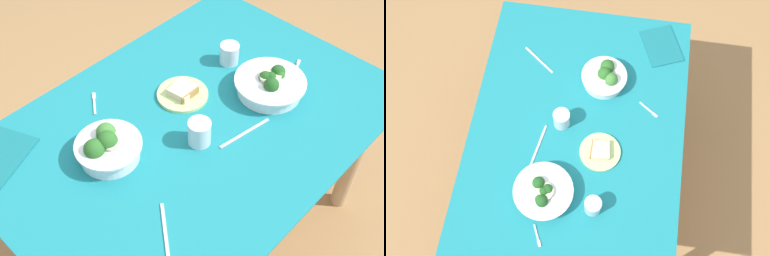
# 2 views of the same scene
# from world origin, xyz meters

# --- Properties ---
(ground_plane) EXTENTS (6.00, 6.00, 0.00)m
(ground_plane) POSITION_xyz_m (0.00, 0.00, 0.00)
(ground_plane) COLOR #9E7547
(dining_table) EXTENTS (1.39, 0.97, 0.71)m
(dining_table) POSITION_xyz_m (0.00, 0.00, 0.60)
(dining_table) COLOR #197A84
(dining_table) RESTS_ON ground_plane
(broccoli_bowl_far) EXTENTS (0.21, 0.21, 0.11)m
(broccoli_bowl_far) POSITION_xyz_m (-0.29, 0.09, 0.75)
(broccoli_bowl_far) COLOR white
(broccoli_bowl_far) RESTS_ON dining_table
(broccoli_bowl_near) EXTENTS (0.26, 0.26, 0.09)m
(broccoli_bowl_near) POSITION_xyz_m (0.30, -0.09, 0.74)
(broccoli_bowl_near) COLOR white
(broccoli_bowl_near) RESTS_ON dining_table
(bread_side_plate) EXTENTS (0.18, 0.18, 0.04)m
(bread_side_plate) POSITION_xyz_m (0.07, 0.12, 0.72)
(bread_side_plate) COLOR #B7D684
(bread_side_plate) RESTS_ON dining_table
(water_glass_center) EXTENTS (0.07, 0.07, 0.08)m
(water_glass_center) POSITION_xyz_m (0.33, 0.12, 0.75)
(water_glass_center) COLOR silver
(water_glass_center) RESTS_ON dining_table
(water_glass_side) EXTENTS (0.08, 0.08, 0.09)m
(water_glass_side) POSITION_xyz_m (-0.05, -0.07, 0.75)
(water_glass_side) COLOR silver
(water_glass_side) RESTS_ON dining_table
(fork_by_far_bowl) EXTENTS (0.07, 0.09, 0.00)m
(fork_by_far_bowl) POSITION_xyz_m (-0.17, 0.32, 0.71)
(fork_by_far_bowl) COLOR #B7B7BC
(fork_by_far_bowl) RESTS_ON dining_table
(fork_by_near_bowl) EXTENTS (0.09, 0.05, 0.00)m
(fork_by_near_bowl) POSITION_xyz_m (0.48, -0.09, 0.71)
(fork_by_near_bowl) COLOR #B7B7BC
(fork_by_near_bowl) RESTS_ON dining_table
(table_knife_left) EXTENTS (0.21, 0.05, 0.00)m
(table_knife_left) POSITION_xyz_m (0.08, -0.16, 0.71)
(table_knife_left) COLOR #B7B7BC
(table_knife_left) RESTS_ON dining_table
(table_knife_right) EXTENTS (0.13, 0.16, 0.00)m
(table_knife_right) POSITION_xyz_m (-0.36, -0.24, 0.71)
(table_knife_right) COLOR #B7B7BC
(table_knife_right) RESTS_ON dining_table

